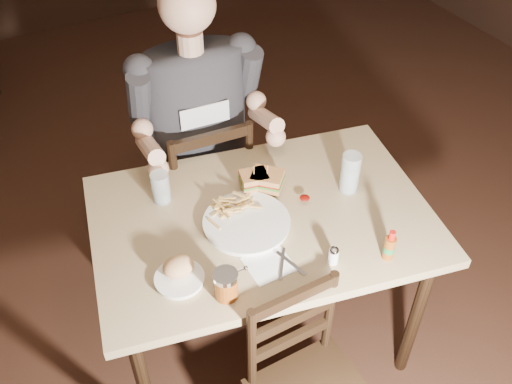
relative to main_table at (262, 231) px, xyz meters
name	(u,v)px	position (x,y,z in m)	size (l,w,h in m)	color
room_shell	(287,55)	(0.09, 0.02, 0.71)	(7.00, 7.00, 7.00)	black
main_table	(262,231)	(0.00, 0.00, 0.00)	(1.38, 1.04, 0.77)	tan
chair_far	(202,187)	(-0.01, 0.59, -0.24)	(0.41, 0.45, 0.90)	black
diner	(198,101)	(-0.01, 0.54, 0.27)	(0.58, 0.46, 1.00)	#28282D
dinner_plate	(247,224)	(-0.07, -0.02, 0.09)	(0.31, 0.31, 0.02)	white
sandwich_left	(267,176)	(0.09, 0.12, 0.15)	(0.12, 0.10, 0.10)	tan
sandwich_right	(254,177)	(0.04, 0.15, 0.14)	(0.10, 0.08, 0.09)	tan
fries_pile	(230,207)	(-0.10, 0.07, 0.11)	(0.24, 0.17, 0.04)	tan
ketchup_dollop	(305,198)	(0.18, -0.01, 0.10)	(0.04, 0.04, 0.01)	maroon
glass_left	(161,187)	(-0.30, 0.25, 0.14)	(0.07, 0.07, 0.13)	silver
glass_right	(350,173)	(0.37, -0.02, 0.16)	(0.07, 0.07, 0.17)	silver
hot_sauce	(390,245)	(0.29, -0.38, 0.14)	(0.04, 0.04, 0.13)	brown
salt_shaker	(333,256)	(0.11, -0.31, 0.11)	(0.04, 0.04, 0.07)	white
syrup_dispenser	(226,285)	(-0.27, -0.27, 0.13)	(0.08, 0.08, 0.11)	brown
napkin	(269,264)	(-0.09, -0.22, 0.08)	(0.15, 0.14, 0.00)	white
knife	(284,258)	(-0.03, -0.22, 0.08)	(0.01, 0.20, 0.00)	silver
fork	(282,264)	(-0.05, -0.24, 0.08)	(0.01, 0.14, 0.00)	silver
side_plate	(180,280)	(-0.38, -0.14, 0.08)	(0.16, 0.16, 0.01)	white
bread_roll	(178,266)	(-0.38, -0.12, 0.12)	(0.11, 0.09, 0.06)	tan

